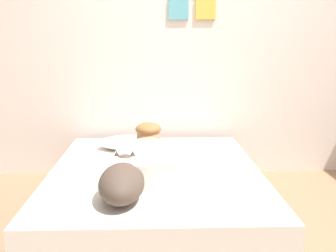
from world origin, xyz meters
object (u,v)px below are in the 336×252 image
at_px(dog, 122,181).
at_px(cell_phone, 171,170).
at_px(pillow, 130,142).
at_px(person_lying, 148,156).
at_px(bed, 156,194).
at_px(coffee_cup, 166,148).

height_order(dog, cell_phone, dog).
distance_m(pillow, cell_phone, 0.68).
xyz_separation_m(person_lying, cell_phone, (0.16, -0.01, -0.10)).
distance_m(bed, cell_phone, 0.23).
relative_size(person_lying, dog, 1.60).
bearing_deg(bed, person_lying, -143.48).
height_order(dog, coffee_cup, dog).
height_order(pillow, coffee_cup, pillow).
relative_size(coffee_cup, cell_phone, 0.89).
height_order(bed, person_lying, person_lying).
bearing_deg(dog, cell_phone, 57.95).
relative_size(pillow, person_lying, 0.57).
bearing_deg(pillow, bed, -69.49).
bearing_deg(dog, pillow, 90.75).
relative_size(dog, cell_phone, 4.11).
distance_m(pillow, coffee_cup, 0.32).
bearing_deg(person_lying, cell_phone, -3.19).
bearing_deg(cell_phone, coffee_cup, 92.49).
bearing_deg(person_lying, bed, 36.52).
xyz_separation_m(bed, pillow, (-0.21, 0.55, 0.25)).
relative_size(bed, dog, 3.34).
bearing_deg(cell_phone, dog, -122.05).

